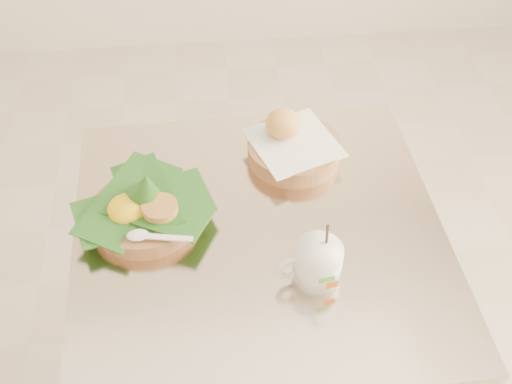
{
  "coord_description": "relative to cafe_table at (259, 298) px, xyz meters",
  "views": [
    {
      "loc": [
        0.12,
        -0.84,
        1.67
      ],
      "look_at": [
        0.21,
        -0.01,
        0.82
      ],
      "focal_mm": 45.0,
      "sensor_mm": 36.0,
      "label": 1
    }
  ],
  "objects": [
    {
      "name": "cafe_table",
      "position": [
        0.0,
        0.0,
        0.0
      ],
      "size": [
        0.72,
        0.72,
        0.75
      ],
      "rotation": [
        0.0,
        0.0,
        0.03
      ],
      "color": "gray",
      "rests_on": "floor"
    },
    {
      "name": "bread_basket",
      "position": [
        0.09,
        0.2,
        0.25
      ],
      "size": [
        0.21,
        0.21,
        0.1
      ],
      "rotation": [
        0.0,
        0.0,
        -0.43
      ],
      "color": "#AF784B",
      "rests_on": "cafe_table"
    },
    {
      "name": "coffee_mug",
      "position": [
        0.09,
        -0.12,
        0.26
      ],
      "size": [
        0.12,
        0.09,
        0.15
      ],
      "rotation": [
        0.0,
        0.0,
        0.19
      ],
      "color": "white",
      "rests_on": "cafe_table"
    },
    {
      "name": "rice_basket",
      "position": [
        -0.22,
        0.05,
        0.26
      ],
      "size": [
        0.26,
        0.26,
        0.13
      ],
      "rotation": [
        0.0,
        0.0,
        0.13
      ],
      "color": "#AF784B",
      "rests_on": "cafe_table"
    }
  ]
}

